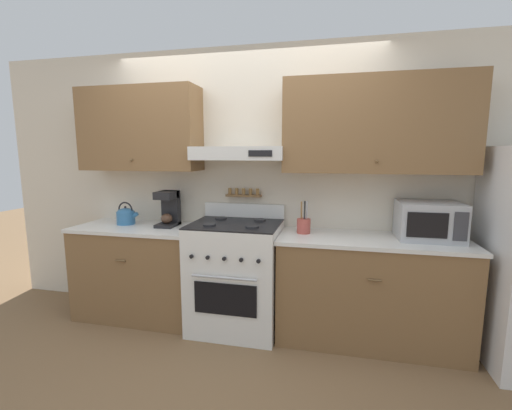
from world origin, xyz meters
TOP-DOWN VIEW (x-y plane):
  - ground_plane at (0.00, 0.00)m, footprint 16.00×16.00m
  - wall_back at (0.09, 0.56)m, footprint 5.20×0.46m
  - counter_left at (-0.98, 0.31)m, footprint 1.18×0.61m
  - counter_right at (1.15, 0.31)m, footprint 1.52×0.61m
  - stove_range at (0.00, 0.28)m, footprint 0.78×0.67m
  - tea_kettle at (-1.14, 0.36)m, footprint 0.22×0.17m
  - coffee_maker at (-0.69, 0.40)m, footprint 0.17×0.24m
  - microwave at (1.59, 0.38)m, footprint 0.48×0.40m
  - utensil_crock at (0.59, 0.36)m, footprint 0.12×0.12m

SIDE VIEW (x-z plane):
  - ground_plane at x=0.00m, z-range 0.00..0.00m
  - counter_right at x=1.15m, z-range 0.00..0.89m
  - counter_left at x=-0.98m, z-range 0.00..0.89m
  - stove_range at x=0.00m, z-range -0.06..1.04m
  - utensil_crock at x=0.59m, z-range 0.82..1.10m
  - tea_kettle at x=-1.14m, z-range 0.87..1.09m
  - microwave at x=1.59m, z-range 0.89..1.19m
  - coffee_maker at x=-0.69m, z-range 0.90..1.23m
  - wall_back at x=0.09m, z-range 0.21..2.76m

